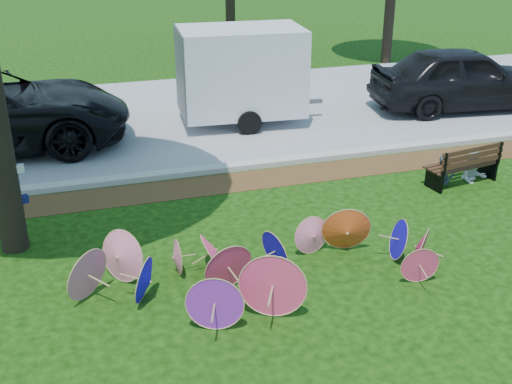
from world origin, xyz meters
TOP-DOWN VIEW (x-y plane):
  - ground at (0.00, 0.00)m, footprint 90.00×90.00m
  - mulch_strip at (0.00, 4.50)m, footprint 90.00×1.00m
  - curb at (0.00, 5.20)m, footprint 90.00×0.30m
  - street at (0.00, 9.35)m, footprint 90.00×8.00m
  - parasol_pile at (0.02, 0.68)m, footprint 5.74×2.17m
  - dark_pickup at (8.25, 7.73)m, footprint 5.29×2.62m
  - cargo_trailer at (2.03, 8.30)m, footprint 3.22×2.18m
  - park_bench at (5.24, 3.16)m, footprint 1.70×0.88m
  - person_left at (4.89, 3.21)m, footprint 0.52×0.44m
  - person_right at (5.59, 3.21)m, footprint 0.66×0.55m

SIDE VIEW (x-z plane):
  - ground at x=0.00m, z-range 0.00..0.00m
  - mulch_strip at x=0.00m, z-range 0.00..0.01m
  - street at x=0.00m, z-range 0.00..0.01m
  - curb at x=0.00m, z-range 0.00..0.12m
  - parasol_pile at x=0.02m, z-range -0.10..0.87m
  - park_bench at x=5.24m, z-range 0.00..0.84m
  - person_left at x=4.89m, z-range 0.00..1.20m
  - person_right at x=5.59m, z-range 0.00..1.22m
  - dark_pickup at x=8.25m, z-range 0.00..1.73m
  - cargo_trailer at x=2.03m, z-range 0.00..2.75m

